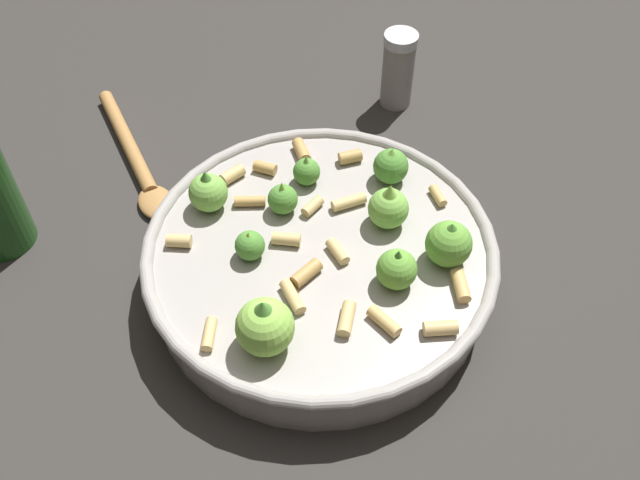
% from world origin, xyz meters
% --- Properties ---
extents(ground_plane, '(2.40, 2.40, 0.00)m').
position_xyz_m(ground_plane, '(0.00, 0.00, 0.00)').
color(ground_plane, '#2D2B28').
extents(cooking_pan, '(0.32, 0.32, 0.11)m').
position_xyz_m(cooking_pan, '(0.00, 0.00, 0.03)').
color(cooking_pan, '#9E9993').
rests_on(cooking_pan, ground).
extents(pepper_shaker, '(0.04, 0.04, 0.09)m').
position_xyz_m(pepper_shaker, '(-0.26, 0.13, 0.05)').
color(pepper_shaker, gray).
rests_on(pepper_shaker, ground).
extents(wooden_spoon, '(0.22, 0.09, 0.02)m').
position_xyz_m(wooden_spoon, '(-0.19, -0.18, 0.01)').
color(wooden_spoon, '#9E703D').
rests_on(wooden_spoon, ground).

